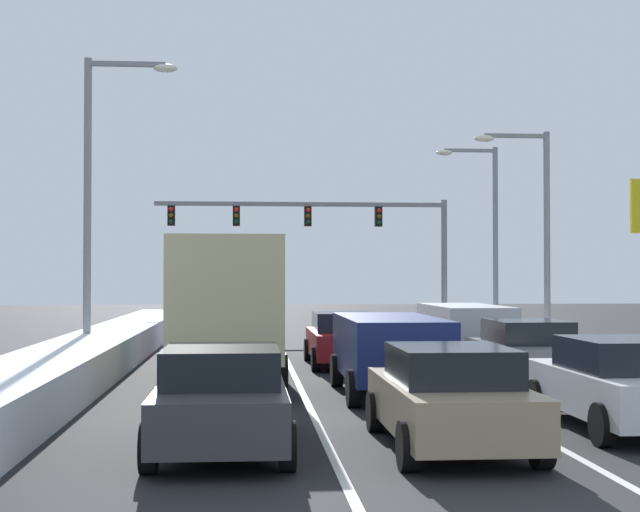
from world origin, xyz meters
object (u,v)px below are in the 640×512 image
object	(u,v)px
sedan_tan_center_lane_nearest	(450,397)
street_lamp_right_near	(536,218)
suv_silver_right_lane_third	(465,327)
suv_navy_center_lane_second	(389,348)
box_truck_left_lane_second	(228,304)
traffic_light_gantry	(335,227)
sedan_gray_right_lane_second	(526,352)
sedan_white_right_lane_nearest	(620,383)
street_lamp_right_mid	(487,222)
suv_maroon_left_lane_third	(235,324)
sedan_red_center_lane_third	(343,339)
sedan_charcoal_left_lane_nearest	(222,398)
street_lamp_left_mid	(100,182)

from	to	relation	value
sedan_tan_center_lane_nearest	street_lamp_right_near	xyz separation A→B (m)	(7.02, 18.00, 3.79)
suv_silver_right_lane_third	suv_navy_center_lane_second	xyz separation A→B (m)	(-3.40, -7.48, 0.00)
box_truck_left_lane_second	traffic_light_gantry	bearing A→B (deg)	78.44
traffic_light_gantry	street_lamp_right_near	xyz separation A→B (m)	(5.77, -12.78, -0.33)
sedan_gray_right_lane_second	suv_navy_center_lane_second	world-z (taller)	suv_navy_center_lane_second
sedan_gray_right_lane_second	box_truck_left_lane_second	size ratio (longest dim) A/B	0.62
sedan_white_right_lane_nearest	box_truck_left_lane_second	bearing A→B (deg)	135.09
sedan_gray_right_lane_second	suv_navy_center_lane_second	xyz separation A→B (m)	(-3.47, -1.70, 0.25)
street_lamp_right_mid	sedan_tan_center_lane_nearest	bearing A→B (deg)	-105.88
suv_maroon_left_lane_third	sedan_tan_center_lane_nearest	bearing A→B (deg)	-78.28
suv_navy_center_lane_second	suv_maroon_left_lane_third	xyz separation A→B (m)	(-3.38, 9.98, 0.00)
suv_maroon_left_lane_third	suv_navy_center_lane_second	bearing A→B (deg)	-71.31
sedan_red_center_lane_third	box_truck_left_lane_second	bearing A→B (deg)	-124.17
sedan_red_center_lane_third	street_lamp_right_near	distance (m)	9.77
sedan_charcoal_left_lane_nearest	street_lamp_left_mid	xyz separation A→B (m)	(-3.85, 13.43, 4.45)
street_lamp_left_mid	street_lamp_right_near	bearing A→B (deg)	17.41
suv_silver_right_lane_third	sedan_red_center_lane_third	world-z (taller)	suv_silver_right_lane_third
sedan_white_right_lane_nearest	suv_silver_right_lane_third	bearing A→B (deg)	88.76
sedan_gray_right_lane_second	street_lamp_right_mid	world-z (taller)	street_lamp_right_mid
suv_silver_right_lane_third	sedan_red_center_lane_third	xyz separation A→B (m)	(-3.70, -0.87, -0.25)
sedan_gray_right_lane_second	suv_silver_right_lane_third	size ratio (longest dim) A/B	0.92
sedan_red_center_lane_third	street_lamp_right_near	world-z (taller)	street_lamp_right_near
sedan_red_center_lane_third	sedan_charcoal_left_lane_nearest	size ratio (longest dim) A/B	1.00
suv_maroon_left_lane_third	traffic_light_gantry	world-z (taller)	traffic_light_gantry
sedan_charcoal_left_lane_nearest	suv_maroon_left_lane_third	xyz separation A→B (m)	(0.00, 15.94, 0.25)
box_truck_left_lane_second	traffic_light_gantry	distance (m)	23.40
sedan_tan_center_lane_nearest	suv_navy_center_lane_second	size ratio (longest dim) A/B	0.92
sedan_charcoal_left_lane_nearest	street_lamp_right_mid	size ratio (longest dim) A/B	0.56
street_lamp_right_near	box_truck_left_lane_second	bearing A→B (deg)	-136.30
sedan_gray_right_lane_second	sedan_tan_center_lane_nearest	world-z (taller)	same
sedan_tan_center_lane_nearest	traffic_light_gantry	size ratio (longest dim) A/B	0.32
traffic_light_gantry	street_lamp_right_mid	world-z (taller)	street_lamp_right_mid
sedan_white_right_lane_nearest	sedan_gray_right_lane_second	world-z (taller)	same
traffic_light_gantry	suv_navy_center_lane_second	bearing A→B (deg)	-92.79
sedan_white_right_lane_nearest	traffic_light_gantry	world-z (taller)	traffic_light_gantry
suv_silver_right_lane_third	box_truck_left_lane_second	size ratio (longest dim) A/B	0.68
sedan_charcoal_left_lane_nearest	street_lamp_left_mid	distance (m)	14.66
sedan_gray_right_lane_second	sedan_tan_center_lane_nearest	size ratio (longest dim) A/B	1.00
sedan_red_center_lane_third	street_lamp_right_mid	distance (m)	15.21
sedan_red_center_lane_third	street_lamp_right_near	bearing A→B (deg)	36.19
sedan_charcoal_left_lane_nearest	street_lamp_right_mid	xyz separation A→B (m)	(10.54, 25.19, 4.04)
traffic_light_gantry	box_truck_left_lane_second	bearing A→B (deg)	-101.56
sedan_gray_right_lane_second	sedan_charcoal_left_lane_nearest	size ratio (longest dim) A/B	1.00
sedan_charcoal_left_lane_nearest	street_lamp_right_mid	world-z (taller)	street_lamp_right_mid
sedan_red_center_lane_third	traffic_light_gantry	size ratio (longest dim) A/B	0.32
box_truck_left_lane_second	sedan_white_right_lane_nearest	bearing A→B (deg)	-44.91
suv_silver_right_lane_third	traffic_light_gantry	distance (m)	17.79
sedan_tan_center_lane_nearest	street_lamp_right_mid	bearing A→B (deg)	74.12
sedan_tan_center_lane_nearest	sedan_red_center_lane_third	size ratio (longest dim) A/B	1.00
sedan_gray_right_lane_second	sedan_red_center_lane_third	size ratio (longest dim) A/B	1.00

